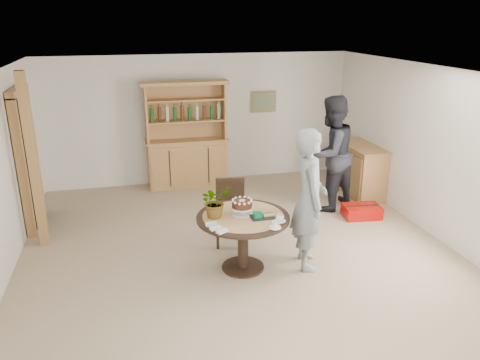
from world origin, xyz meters
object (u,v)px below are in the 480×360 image
dining_table (243,227)px  dining_chair (230,207)px  hutch (187,151)px  adult_person (330,154)px  red_suitcase (362,211)px  teen_boy (309,199)px  sideboard (359,169)px

dining_table → dining_chair: (0.02, 0.83, -0.07)m
hutch → adult_person: (2.19, -1.76, 0.29)m
hutch → red_suitcase: hutch is taller
adult_person → red_suitcase: 1.09m
dining_table → adult_person: size_ratio=0.61×
dining_table → teen_boy: teen_boy is taller
hutch → red_suitcase: 3.49m
hutch → dining_chair: bearing=-84.1°
dining_chair → hutch: bearing=108.9°
teen_boy → dining_table: bearing=94.1°
dining_chair → red_suitcase: size_ratio=1.47×
hutch → dining_chair: size_ratio=2.16×
hutch → adult_person: bearing=-38.8°
dining_table → red_suitcase: bearing=26.3°
hutch → sideboard: (3.04, -1.24, -0.22)m
dining_table → adult_person: (1.94, 1.66, 0.37)m
adult_person → sideboard: bearing=-174.6°
dining_chair → adult_person: adult_person is taller
sideboard → red_suitcase: bearing=-114.1°
red_suitcase → sideboard: bearing=72.4°
hutch → dining_chair: hutch is taller
adult_person → red_suitcase: (0.39, -0.51, -0.88)m
dining_chair → red_suitcase: bearing=20.9°
hutch → dining_chair: (0.27, -2.59, -0.15)m
hutch → teen_boy: (1.10, -3.52, 0.25)m
dining_table → dining_chair: dining_chair is taller
teen_boy → adult_person: size_ratio=0.96×
hutch → sideboard: 3.29m
dining_table → adult_person: adult_person is taller
hutch → adult_person: 2.82m
sideboard → adult_person: (-0.85, -0.52, 0.51)m
hutch → red_suitcase: size_ratio=3.18×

